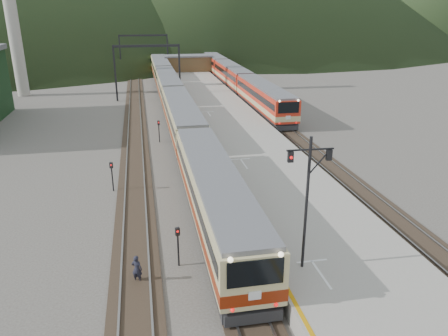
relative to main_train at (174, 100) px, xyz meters
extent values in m
cube|color=black|center=(0.00, -4.30, -1.96)|extent=(2.60, 200.00, 0.12)
cube|color=slate|center=(-0.72, -4.30, -1.86)|extent=(0.10, 200.00, 0.14)
cube|color=slate|center=(0.72, -4.30, -1.86)|extent=(0.10, 200.00, 0.14)
cube|color=black|center=(-5.00, -4.30, -1.96)|extent=(2.60, 200.00, 0.12)
cube|color=slate|center=(-5.72, -4.30, -1.86)|extent=(0.10, 200.00, 0.14)
cube|color=slate|center=(-4.28, -4.30, -1.86)|extent=(0.10, 200.00, 0.14)
cube|color=black|center=(11.50, -4.30, -1.96)|extent=(2.60, 200.00, 0.12)
cube|color=slate|center=(10.78, -4.30, -1.86)|extent=(0.10, 200.00, 0.14)
cube|color=slate|center=(12.22, -4.30, -1.86)|extent=(0.10, 200.00, 0.14)
cube|color=gray|center=(5.60, -6.30, -1.52)|extent=(8.00, 100.00, 1.00)
cube|color=black|center=(-7.50, 10.70, 1.98)|extent=(0.25, 0.25, 8.00)
cube|color=black|center=(1.80, 10.70, 1.98)|extent=(0.25, 0.25, 8.00)
cube|color=black|center=(-2.85, 10.70, 5.78)|extent=(9.30, 0.22, 0.35)
cube|color=black|center=(-7.50, 35.70, 1.98)|extent=(0.25, 0.25, 8.00)
cube|color=black|center=(1.80, 35.70, 1.98)|extent=(0.25, 0.25, 8.00)
cube|color=black|center=(-2.85, 35.70, 5.78)|extent=(9.30, 0.22, 0.35)
cube|color=brown|center=(5.60, 33.70, 0.38)|extent=(9.00, 4.00, 2.80)
cube|color=slate|center=(5.60, 33.70, 1.93)|extent=(9.40, 4.40, 0.30)
cube|color=tan|center=(0.00, -30.34, 0.00)|extent=(2.93, 19.72, 3.58)
cube|color=tan|center=(0.00, -10.11, 0.00)|extent=(2.93, 19.72, 3.58)
cube|color=tan|center=(0.00, 10.11, 0.00)|extent=(2.93, 19.72, 3.58)
cube|color=tan|center=(0.00, 30.34, 0.00)|extent=(2.93, 19.72, 3.58)
cube|color=red|center=(11.50, -1.05, -0.05)|extent=(2.86, 19.21, 3.49)
cube|color=red|center=(11.50, 18.66, -0.05)|extent=(2.86, 19.21, 3.49)
cube|color=red|center=(11.50, 38.36, -0.05)|extent=(2.86, 19.21, 3.49)
cylinder|color=black|center=(3.15, -37.46, 2.31)|extent=(0.14, 0.14, 6.67)
cube|color=black|center=(3.15, -37.46, 5.05)|extent=(2.20, 0.15, 0.07)
cube|color=black|center=(2.25, -37.43, 4.75)|extent=(0.26, 0.19, 0.50)
cube|color=black|center=(4.05, -37.49, 4.75)|extent=(0.26, 0.19, 0.50)
cylinder|color=black|center=(-2.71, -34.67, -1.02)|extent=(0.10, 0.10, 2.00)
cube|color=black|center=(-2.71, -34.67, 0.03)|extent=(0.26, 0.22, 0.45)
cylinder|color=black|center=(-2.52, -11.54, -1.02)|extent=(0.10, 0.10, 2.00)
cube|color=black|center=(-2.52, -11.54, 0.03)|extent=(0.22, 0.16, 0.45)
cylinder|color=black|center=(-6.60, -23.59, -1.02)|extent=(0.10, 0.10, 2.00)
cube|color=black|center=(-6.60, -23.59, 0.03)|extent=(0.26, 0.23, 0.45)
imported|color=black|center=(-4.88, -35.75, -1.27)|extent=(0.65, 0.56, 1.50)
camera|label=1|loc=(-4.14, -54.91, 11.01)|focal=35.00mm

